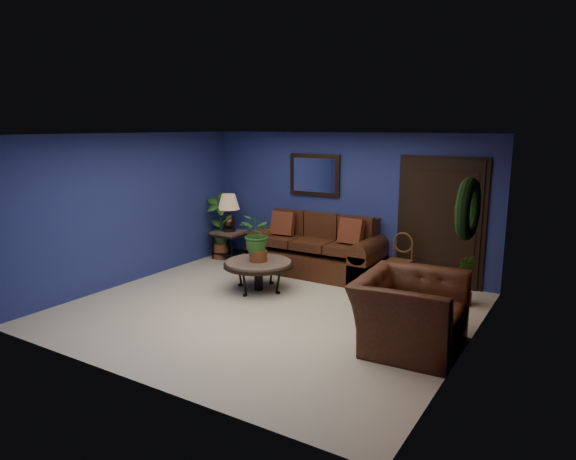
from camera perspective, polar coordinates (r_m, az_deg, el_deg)
The scene contains 18 objects.
floor at distance 7.54m, azimuth -2.22°, elevation -8.80°, with size 5.50×5.50×0.00m, color beige.
wall_back at distance 9.35m, azimuth 6.29°, elevation 3.06°, with size 5.50×0.04×2.50m, color navy.
wall_left at distance 9.01m, azimuth -17.00°, elevation 2.30°, with size 0.04×5.00×2.50m, color navy.
wall_right_brick at distance 6.14m, azimuth 19.55°, elevation -2.02°, with size 0.04×5.00×2.50m, color brown.
ceiling at distance 7.07m, azimuth -2.38°, elevation 10.57°, with size 5.50×5.00×0.02m, color white.
crown_molding at distance 5.99m, azimuth 20.03°, elevation 9.05°, with size 0.03×5.00×0.14m, color white.
wall_mirror at distance 9.53m, azimuth 2.97°, elevation 6.12°, with size 1.02×0.06×0.77m, color #3F2A16.
closet_door at distance 8.76m, azimuth 16.56°, elevation 0.74°, with size 1.44×0.06×2.18m, color black.
wreath at distance 6.11m, azimuth 19.39°, elevation 2.24°, with size 0.72×0.72×0.16m, color black.
sofa at distance 9.30m, azimuth 3.38°, elevation -2.61°, with size 2.36×1.02×1.06m.
coffee_table at distance 8.27m, azimuth -3.31°, elevation -3.86°, with size 1.12×1.12×0.48m.
end_table at distance 10.32m, azimuth -6.52°, elevation -0.83°, with size 0.60×0.60×0.55m.
table_lamp at distance 10.21m, azimuth -6.60°, elevation 2.43°, with size 0.43×0.43×0.72m.
side_chair at distance 8.69m, azimuth 12.36°, elevation -2.84°, with size 0.39×0.39×0.88m.
armchair at distance 6.36m, azimuth 13.39°, elevation -8.87°, with size 1.34×1.17×0.87m, color #482214.
coffee_plant at distance 8.16m, azimuth -3.35°, elevation -0.61°, with size 0.70×0.66×0.77m.
floor_plant at distance 8.03m, azimuth 18.95°, elevation -5.19°, with size 0.37×0.31×0.77m.
tall_plant at distance 10.28m, azimuth -7.56°, elevation 0.73°, with size 0.66×0.55×1.33m.
Camera 1 is at (3.95, -5.86, 2.62)m, focal length 32.00 mm.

